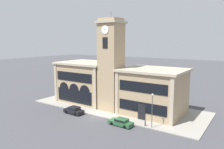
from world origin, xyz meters
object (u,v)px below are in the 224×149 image
parked_car_mid (121,122)px  bollard (145,123)px  parked_car_near (74,110)px  street_lamp (152,106)px

parked_car_mid → bollard: parked_car_mid is taller
parked_car_near → street_lamp: bearing=-171.6°
bollard → parked_car_near: bearing=-172.8°
parked_car_near → parked_car_mid: size_ratio=0.96×
parked_car_mid → street_lamp: 6.23m
parked_car_mid → parked_car_near: bearing=2.0°
parked_car_mid → street_lamp: bearing=-157.9°
parked_car_near → parked_car_mid: parked_car_near is taller
street_lamp → bollard: 3.55m
parked_car_mid → street_lamp: size_ratio=0.75×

